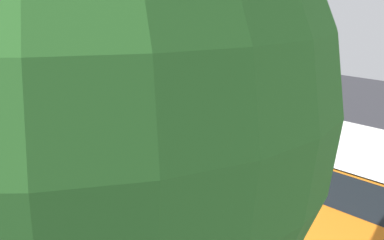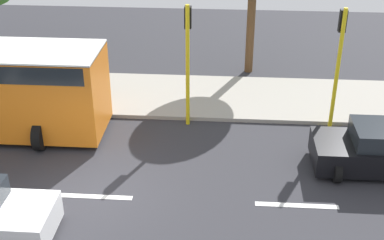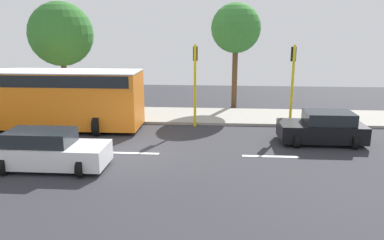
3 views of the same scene
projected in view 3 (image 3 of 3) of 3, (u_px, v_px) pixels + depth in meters
ground_plane at (132, 154)px, 16.12m from camera, size 40.00×60.00×0.10m
sidewalk at (158, 115)px, 22.86m from camera, size 4.00×60.00×0.15m
lane_stripe_north at (270, 156)px, 15.69m from camera, size 0.20×2.40×0.01m
lane_stripe_mid at (132, 153)px, 16.10m from camera, size 0.20×2.40×0.01m
lane_stripe_south at (0, 150)px, 16.52m from camera, size 0.20×2.40×0.01m
car_white at (48, 151)px, 14.25m from camera, size 2.18×4.42×1.52m
car_black at (323, 128)px, 17.43m from camera, size 2.31×3.91×1.52m
city_bus at (38, 95)px, 19.65m from camera, size 3.20×11.00×3.16m
pedestrian_near_signal at (31, 102)px, 21.90m from camera, size 0.40×0.24×1.69m
pedestrian_by_tree at (135, 100)px, 22.56m from camera, size 0.40×0.24×1.69m
traffic_light_corner at (195, 74)px, 19.91m from camera, size 0.49×0.24×4.50m
traffic_light_midblock at (293, 74)px, 19.55m from camera, size 0.49×0.24×4.50m
street_tree_north at (61, 34)px, 24.77m from camera, size 4.29×4.29×7.09m
street_tree_center at (236, 29)px, 24.18m from camera, size 3.27×3.27×6.98m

